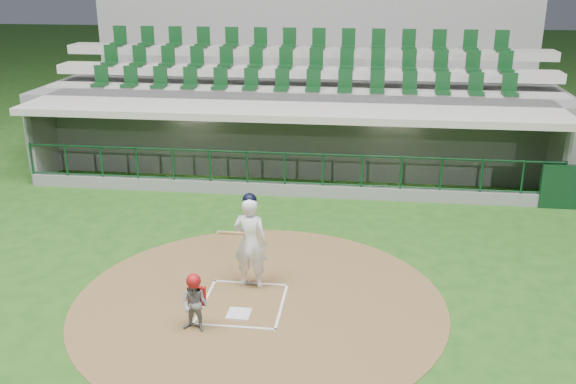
{
  "coord_description": "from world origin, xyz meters",
  "views": [
    {
      "loc": [
        2.22,
        -11.03,
        6.12
      ],
      "look_at": [
        0.51,
        2.6,
        1.3
      ],
      "focal_mm": 40.0,
      "sensor_mm": 36.0,
      "label": 1
    }
  ],
  "objects": [
    {
      "name": "ground",
      "position": [
        0.0,
        0.0,
        0.0
      ],
      "size": [
        120.0,
        120.0,
        0.0
      ],
      "primitive_type": "plane",
      "color": "#1F4915",
      "rests_on": "ground"
    },
    {
      "name": "dirt_circle",
      "position": [
        0.3,
        -0.2,
        0.01
      ],
      "size": [
        7.2,
        7.2,
        0.01
      ],
      "primitive_type": "cylinder",
      "color": "brown",
      "rests_on": "ground"
    },
    {
      "name": "home_plate",
      "position": [
        0.0,
        -0.7,
        0.02
      ],
      "size": [
        0.43,
        0.43,
        0.02
      ],
      "primitive_type": "cube",
      "color": "silver",
      "rests_on": "dirt_circle"
    },
    {
      "name": "batter_box_chalk",
      "position": [
        0.0,
        -0.3,
        0.02
      ],
      "size": [
        1.55,
        1.8,
        0.01
      ],
      "color": "white",
      "rests_on": "ground"
    },
    {
      "name": "dugout_structure",
      "position": [
        0.12,
        7.82,
        0.97
      ],
      "size": [
        16.4,
        3.7,
        3.0
      ],
      "color": "slate",
      "rests_on": "ground"
    },
    {
      "name": "seating_deck",
      "position": [
        0.0,
        10.91,
        1.42
      ],
      "size": [
        17.0,
        6.72,
        5.15
      ],
      "color": "slate",
      "rests_on": "ground"
    },
    {
      "name": "batter",
      "position": [
        0.02,
        0.46,
        1.0
      ],
      "size": [
        0.92,
        0.92,
        1.99
      ],
      "color": "white",
      "rests_on": "dirt_circle"
    },
    {
      "name": "catcher",
      "position": [
        -0.65,
        -1.33,
        0.57
      ],
      "size": [
        0.56,
        0.47,
        1.11
      ],
      "color": "gray",
      "rests_on": "dirt_circle"
    }
  ]
}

